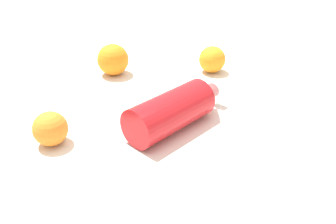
{
  "coord_description": "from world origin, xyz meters",
  "views": [
    {
      "loc": [
        -0.0,
        0.66,
        0.39
      ],
      "look_at": [
        0.03,
        0.04,
        0.04
      ],
      "focal_mm": 38.99,
      "sensor_mm": 36.0,
      "label": 1
    }
  ],
  "objects_px": {
    "water_bottle": "(176,108)",
    "orange_2": "(211,59)",
    "orange_0": "(112,60)",
    "orange_1": "(48,129)"
  },
  "relations": [
    {
      "from": "water_bottle",
      "to": "orange_1",
      "type": "distance_m",
      "value": 0.25
    },
    {
      "from": "water_bottle",
      "to": "orange_2",
      "type": "xyz_separation_m",
      "value": [
        -0.08,
        -0.28,
        -0.0
      ]
    },
    {
      "from": "orange_2",
      "to": "orange_1",
      "type": "bearing_deg",
      "value": 49.05
    },
    {
      "from": "water_bottle",
      "to": "orange_2",
      "type": "distance_m",
      "value": 0.3
    },
    {
      "from": "orange_0",
      "to": "orange_2",
      "type": "relative_size",
      "value": 1.16
    },
    {
      "from": "orange_1",
      "to": "orange_0",
      "type": "bearing_deg",
      "value": -99.27
    },
    {
      "from": "orange_2",
      "to": "orange_0",
      "type": "bearing_deg",
      "value": 6.76
    },
    {
      "from": "water_bottle",
      "to": "orange_2",
      "type": "height_order",
      "value": "water_bottle"
    },
    {
      "from": "orange_0",
      "to": "orange_2",
      "type": "height_order",
      "value": "orange_0"
    },
    {
      "from": "orange_1",
      "to": "orange_2",
      "type": "bearing_deg",
      "value": -130.95
    }
  ]
}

